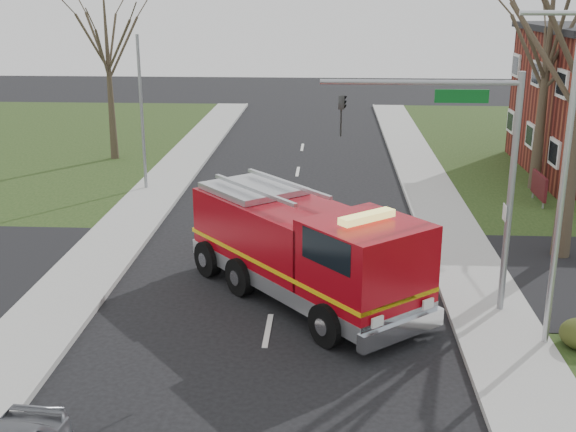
{
  "coord_description": "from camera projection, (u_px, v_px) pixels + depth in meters",
  "views": [
    {
      "loc": [
        1.56,
        -17.61,
        8.76
      ],
      "look_at": [
        0.31,
        4.03,
        2.0
      ],
      "focal_mm": 45.0,
      "sensor_mm": 36.0,
      "label": 1
    }
  ],
  "objects": [
    {
      "name": "utility_pole_far",
      "position": [
        142.0,
        115.0,
        32.15
      ],
      "size": [
        0.14,
        0.14,
        7.0
      ],
      "primitive_type": "cylinder",
      "color": "gray",
      "rests_on": "ground"
    },
    {
      "name": "fire_engine",
      "position": [
        305.0,
        252.0,
        21.05
      ],
      "size": [
        7.38,
        8.06,
        3.3
      ],
      "rotation": [
        0.0,
        0.0,
        0.7
      ],
      "color": "maroon",
      "rests_on": "ground"
    },
    {
      "name": "sidewalk_left",
      "position": [
        43.0,
        322.0,
        19.79
      ],
      "size": [
        2.4,
        80.0,
        0.15
      ],
      "primitive_type": "cube",
      "color": "#979792",
      "rests_on": "ground"
    },
    {
      "name": "health_center_sign",
      "position": [
        539.0,
        186.0,
        30.55
      ],
      "size": [
        0.12,
        2.0,
        1.4
      ],
      "color": "#491116",
      "rests_on": "ground"
    },
    {
      "name": "bare_tree_left",
      "position": [
        108.0,
        56.0,
        37.43
      ],
      "size": [
        4.5,
        4.5,
        9.0
      ],
      "color": "#3E3224",
      "rests_on": "ground"
    },
    {
      "name": "sidewalk_right",
      "position": [
        501.0,
        334.0,
        19.11
      ],
      "size": [
        2.4,
        80.0,
        0.15
      ],
      "primitive_type": "cube",
      "color": "#979792",
      "rests_on": "ground"
    },
    {
      "name": "streetlight_pole",
      "position": [
        562.0,
        175.0,
        17.25
      ],
      "size": [
        1.48,
        0.16,
        8.4
      ],
      "color": "#B7BABF",
      "rests_on": "ground"
    },
    {
      "name": "traffic_signal_mast",
      "position": [
        466.0,
        150.0,
        19.22
      ],
      "size": [
        5.29,
        0.18,
        6.8
      ],
      "color": "gray",
      "rests_on": "ground"
    },
    {
      "name": "bare_tree_far",
      "position": [
        549.0,
        46.0,
        31.23
      ],
      "size": [
        5.25,
        5.25,
        10.5
      ],
      "color": "#3E3224",
      "rests_on": "ground"
    },
    {
      "name": "ground",
      "position": [
        268.0,
        331.0,
        19.47
      ],
      "size": [
        120.0,
        120.0,
        0.0
      ],
      "primitive_type": "plane",
      "color": "black",
      "rests_on": "ground"
    }
  ]
}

